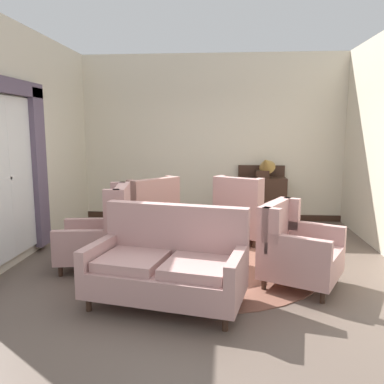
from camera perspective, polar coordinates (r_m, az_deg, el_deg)
ground at (r=5.31m, az=1.74°, el=-11.08°), size 8.33×8.33×0.00m
wall_back at (r=7.96m, az=2.88°, el=7.69°), size 5.38×0.08×3.26m
wall_left at (r=6.53m, az=-21.47°, el=6.75°), size 0.08×4.17×3.26m
baseboard_back at (r=8.10m, az=2.78°, el=-3.52°), size 5.22×0.03×0.12m
area_rug at (r=5.59m, az=1.90°, el=-9.96°), size 3.19×3.19×0.01m
window_with_curtains at (r=5.65m, az=-24.60°, el=3.41°), size 0.12×1.79×2.39m
coffee_table at (r=5.28m, az=1.57°, el=-6.42°), size 0.87×0.87×0.51m
porcelain_vase at (r=5.17m, az=2.09°, el=-4.14°), size 0.17×0.17×0.33m
settee at (r=4.23m, az=-3.56°, el=-10.54°), size 1.75×1.15×1.01m
armchair_back_corner at (r=4.83m, az=14.73°, el=-8.12°), size 1.10×1.10×0.97m
armchair_beside_settee at (r=6.53m, az=7.48°, el=-3.24°), size 1.10×1.16×1.08m
armchair_far_left at (r=6.30m, az=-6.43°, el=-3.59°), size 1.16×1.16×1.08m
armchair_near_window at (r=5.39m, az=-12.82°, el=-6.00°), size 1.00×0.87×1.10m
sideboard at (r=7.80m, az=9.98°, el=-0.76°), size 0.91×0.44×1.12m
gramophone at (r=7.64m, az=10.51°, el=3.70°), size 0.41×0.48×0.48m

